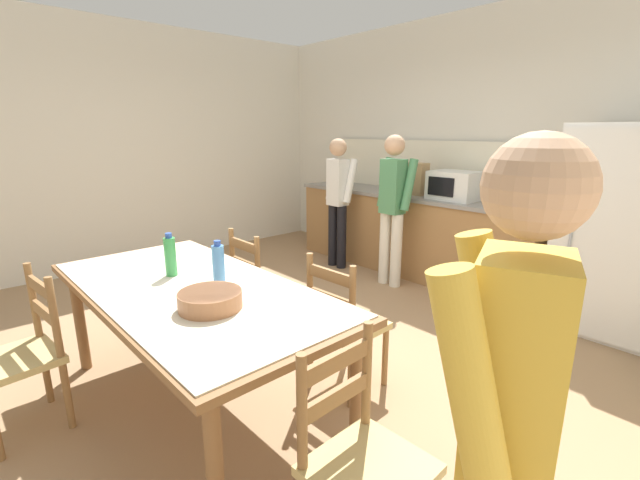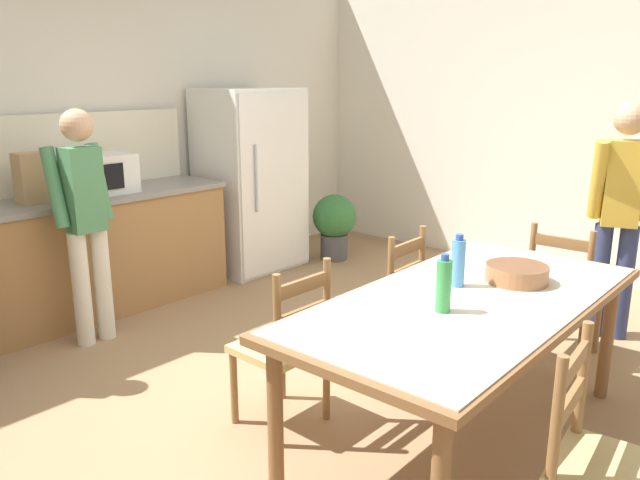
% 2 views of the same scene
% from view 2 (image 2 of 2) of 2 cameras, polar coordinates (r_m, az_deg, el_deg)
% --- Properties ---
extents(ground_plane, '(8.32, 8.32, 0.00)m').
position_cam_2_polar(ground_plane, '(3.83, 0.46, -13.45)').
color(ground_plane, '#9E7A56').
extents(wall_back, '(6.52, 0.12, 2.90)m').
position_cam_2_polar(wall_back, '(5.52, -21.12, 9.97)').
color(wall_back, silver).
rests_on(wall_back, ground).
extents(wall_right, '(0.12, 5.20, 2.90)m').
position_cam_2_polar(wall_right, '(6.23, 20.98, 10.40)').
color(wall_right, silver).
rests_on(wall_right, ground).
extents(kitchen_counter, '(3.14, 0.66, 0.94)m').
position_cam_2_polar(kitchen_counter, '(5.01, -24.78, -2.21)').
color(kitchen_counter, '#9E7042').
rests_on(kitchen_counter, ground).
extents(counter_splashback, '(3.10, 0.03, 0.60)m').
position_cam_2_polar(counter_splashback, '(5.15, -27.09, 6.71)').
color(counter_splashback, '#EFE8CB').
rests_on(counter_splashback, kitchen_counter).
extents(refrigerator, '(0.89, 0.73, 1.71)m').
position_cam_2_polar(refrigerator, '(6.01, -6.32, 5.45)').
color(refrigerator, white).
rests_on(refrigerator, ground).
extents(microwave, '(0.50, 0.39, 0.30)m').
position_cam_2_polar(microwave, '(5.10, -19.63, 5.69)').
color(microwave, white).
rests_on(microwave, kitchen_counter).
extents(paper_bag, '(0.24, 0.16, 0.36)m').
position_cam_2_polar(paper_bag, '(4.88, -24.66, 5.19)').
color(paper_bag, tan).
rests_on(paper_bag, kitchen_counter).
extents(dining_table, '(2.09, 1.04, 0.78)m').
position_cam_2_polar(dining_table, '(3.13, 13.43, -6.31)').
color(dining_table, brown).
rests_on(dining_table, ground).
extents(bottle_near_centre, '(0.07, 0.07, 0.27)m').
position_cam_2_polar(bottle_near_centre, '(2.85, 11.24, -4.06)').
color(bottle_near_centre, green).
rests_on(bottle_near_centre, dining_table).
extents(bottle_off_centre, '(0.07, 0.07, 0.27)m').
position_cam_2_polar(bottle_off_centre, '(3.21, 12.52, -1.99)').
color(bottle_off_centre, '#4C8ED6').
rests_on(bottle_off_centre, dining_table).
extents(serving_bowl, '(0.32, 0.32, 0.09)m').
position_cam_2_polar(serving_bowl, '(3.38, 17.54, -2.83)').
color(serving_bowl, '#9E6642').
rests_on(serving_bowl, dining_table).
extents(chair_side_far_left, '(0.42, 0.40, 0.91)m').
position_cam_2_polar(chair_side_far_left, '(3.31, -3.23, -9.73)').
color(chair_side_far_left, olive).
rests_on(chair_side_far_left, ground).
extents(chair_side_far_right, '(0.44, 0.42, 0.91)m').
position_cam_2_polar(chair_side_far_right, '(3.98, 6.18, -5.48)').
color(chair_side_far_right, olive).
rests_on(chair_side_far_right, ground).
extents(chair_head_end, '(0.42, 0.44, 0.91)m').
position_cam_2_polar(chair_head_end, '(4.38, 21.34, -4.52)').
color(chair_head_end, olive).
rests_on(chair_head_end, ground).
extents(chair_side_near_left, '(0.46, 0.45, 0.91)m').
position_cam_2_polar(chair_side_near_left, '(2.60, 24.36, -18.36)').
color(chair_side_near_left, olive).
rests_on(chair_side_near_left, ground).
extents(person_at_counter, '(0.40, 0.28, 1.61)m').
position_cam_2_polar(person_at_counter, '(4.49, -20.72, 2.14)').
color(person_at_counter, silver).
rests_on(person_at_counter, ground).
extents(person_by_table, '(0.37, 0.47, 1.65)m').
position_cam_2_polar(person_by_table, '(4.74, 25.72, 2.52)').
color(person_by_table, navy).
rests_on(person_by_table, ground).
extents(potted_plant, '(0.44, 0.44, 0.67)m').
position_cam_2_polar(potted_plant, '(6.32, 1.31, 1.64)').
color(potted_plant, '#4C4C51').
rests_on(potted_plant, ground).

